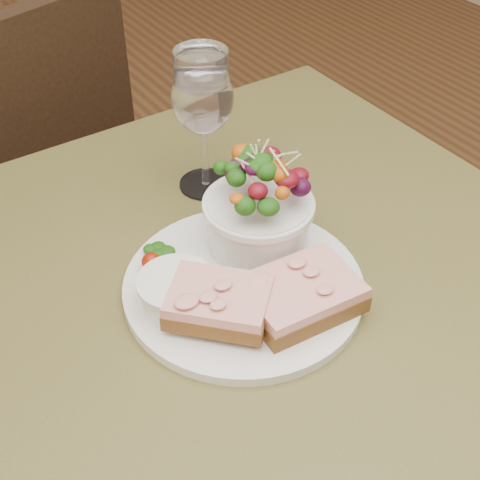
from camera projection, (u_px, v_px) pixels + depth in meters
cafe_table at (246, 356)px, 0.79m from camera, size 0.80×0.80×0.75m
chair_far at (17, 275)px, 1.41m from camera, size 0.52×0.52×0.90m
dinner_plate at (243, 286)px, 0.73m from camera, size 0.26×0.26×0.01m
sandwich_front at (301, 294)px, 0.69m from camera, size 0.12×0.10×0.03m
sandwich_back at (219, 302)px, 0.67m from camera, size 0.12×0.13×0.03m
ramekin at (177, 291)px, 0.69m from camera, size 0.08×0.08×0.04m
salad_bowl at (259, 203)px, 0.74m from camera, size 0.12×0.12×0.13m
garnish at (157, 258)px, 0.75m from camera, size 0.05×0.04×0.02m
wine_glass at (203, 102)px, 0.80m from camera, size 0.08×0.08×0.18m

